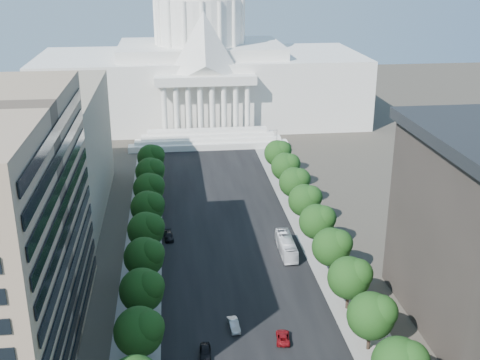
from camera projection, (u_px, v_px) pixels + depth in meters
name	position (u px, v px, depth m)	size (l,w,h in m)	color
road_asphalt	(225.00, 218.00, 144.66)	(30.00, 260.00, 0.01)	black
sidewalk_left	(145.00, 222.00, 142.58)	(8.00, 260.00, 0.02)	gray
sidewalk_right	(302.00, 214.00, 146.74)	(8.00, 260.00, 0.02)	gray
capitol	(201.00, 68.00, 226.06)	(120.00, 56.00, 73.00)	white
office_block_left_far	(20.00, 153.00, 143.50)	(38.00, 52.00, 30.00)	gray
tree_l_c	(141.00, 330.00, 90.02)	(7.79, 7.60, 9.97)	#33261C
tree_l_d	(144.00, 289.00, 101.20)	(7.79, 7.60, 9.97)	#33261C
tree_l_e	(146.00, 256.00, 112.37)	(7.79, 7.60, 9.97)	#33261C
tree_l_f	(147.00, 229.00, 123.54)	(7.79, 7.60, 9.97)	#33261C
tree_l_g	(149.00, 207.00, 134.72)	(7.79, 7.60, 9.97)	#33261C
tree_l_h	(150.00, 188.00, 145.89)	(7.79, 7.60, 9.97)	#33261C
tree_l_i	(151.00, 171.00, 157.07)	(7.79, 7.60, 9.97)	#33261C
tree_l_j	(152.00, 157.00, 168.24)	(7.79, 7.60, 9.97)	#33261C
tree_r_c	(373.00, 315.00, 93.96)	(7.79, 7.60, 9.97)	#33261C
tree_r_d	(351.00, 277.00, 105.14)	(7.79, 7.60, 9.97)	#33261C
tree_r_e	(333.00, 246.00, 116.31)	(7.79, 7.60, 9.97)	#33261C
tree_r_f	(319.00, 221.00, 127.49)	(7.79, 7.60, 9.97)	#33261C
tree_r_g	(306.00, 200.00, 138.66)	(7.79, 7.60, 9.97)	#33261C
tree_r_h	(296.00, 181.00, 149.83)	(7.79, 7.60, 9.97)	#33261C
tree_r_i	(286.00, 166.00, 161.01)	(7.79, 7.60, 9.97)	#33261C
tree_r_j	(279.00, 152.00, 172.18)	(7.79, 7.60, 9.97)	#33261C
streetlight_b	(384.00, 320.00, 93.60)	(2.61, 0.44, 9.00)	gray
streetlight_c	(341.00, 248.00, 116.88)	(2.61, 0.44, 9.00)	gray
streetlight_d	(311.00, 200.00, 140.16)	(2.61, 0.44, 9.00)	gray
streetlight_e	(291.00, 165.00, 163.44)	(2.61, 0.44, 9.00)	gray
streetlight_f	(275.00, 139.00, 186.72)	(2.61, 0.44, 9.00)	gray
car_dark_a	(205.00, 352.00, 94.33)	(1.79, 4.44, 1.51)	black
car_silver	(234.00, 325.00, 101.25)	(1.58, 4.54, 1.50)	#A2A4AA
car_red	(283.00, 337.00, 98.17)	(2.16, 4.69, 1.30)	maroon
car_dark_b	(169.00, 236.00, 133.50)	(1.99, 4.91, 1.42)	black
city_bus	(286.00, 246.00, 126.98)	(2.88, 12.33, 3.43)	white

